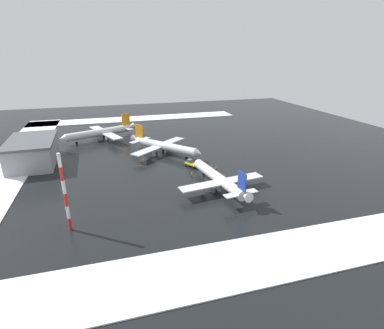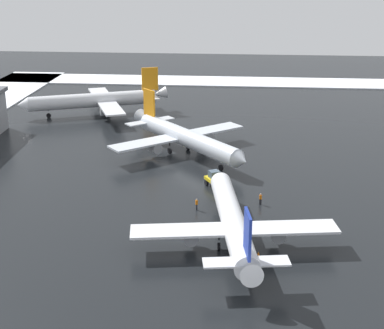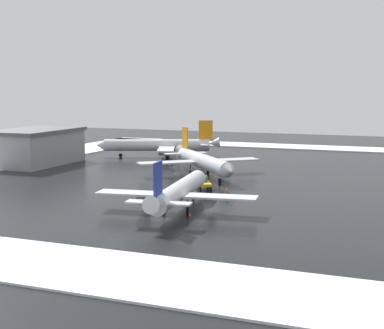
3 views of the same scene
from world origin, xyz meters
The scene contains 10 objects.
ground_plane centered at (0.00, 0.00, 0.00)m, with size 240.00×240.00×0.00m, color black.
snow_bank_left centered at (-67.00, 0.00, 0.13)m, with size 14.00×116.00×0.27m, color white.
airplane_far_rear centered at (35.39, 12.61, 3.00)m, with size 30.49×25.43×9.07m.
airplane_distant_tail centered at (-26.64, -19.65, 3.34)m, with size 27.60×32.59×10.12m.
airplane_foreground_jet centered at (0.80, 3.28, 3.26)m, with size 27.25×25.15×9.85m.
pushback_tug centered at (16.60, 9.68, 1.28)m, with size 5.08×4.22×2.50m.
ground_crew_by_nose_gear centered at (22.84, 16.40, 0.97)m, with size 0.36×0.36×1.71m.
ground_crew_near_tug centered at (25.62, 7.36, 0.97)m, with size 0.36×0.36×1.71m.
traffic_cone_near_nose centered at (26.00, 11.38, 0.28)m, with size 0.36×0.36×0.55m, color orange.
traffic_cone_mid_line centered at (38.54, 15.80, 0.28)m, with size 0.36×0.36×0.55m, color orange.
Camera 2 is at (101.80, 13.34, 33.55)m, focal length 55.00 mm.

